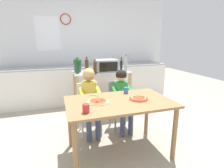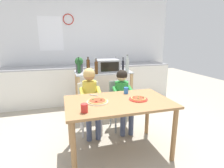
{
  "view_description": "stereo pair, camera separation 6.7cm",
  "coord_description": "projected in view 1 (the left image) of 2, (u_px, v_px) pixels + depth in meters",
  "views": [
    {
      "loc": [
        -0.74,
        -2.0,
        1.5
      ],
      "look_at": [
        0.0,
        0.3,
        0.89
      ],
      "focal_mm": 28.12,
      "sensor_mm": 36.0,
      "label": 1
    },
    {
      "loc": [
        -0.67,
        -2.02,
        1.5
      ],
      "look_at": [
        0.0,
        0.3,
        0.89
      ],
      "focal_mm": 28.12,
      "sensor_mm": 36.0,
      "label": 2
    }
  ],
  "objects": [
    {
      "name": "ground_plane",
      "position": [
        100.0,
        120.0,
        3.4
      ],
      "size": [
        10.5,
        10.5,
        0.0
      ],
      "primitive_type": "plane",
      "color": "#A89E8C"
    },
    {
      "name": "dining_chair_right",
      "position": [
        120.0,
        101.0,
        3.02
      ],
      "size": [
        0.36,
        0.36,
        0.81
      ],
      "color": "gray",
      "rests_on": "ground"
    },
    {
      "name": "child_in_green_shirt",
      "position": [
        122.0,
        93.0,
        2.87
      ],
      "size": [
        0.32,
        0.42,
        1.02
      ],
      "color": "#424C6B",
      "rests_on": "ground"
    },
    {
      "name": "bottle_clear_vinegar",
      "position": [
        87.0,
        66.0,
        3.31
      ],
      "size": [
        0.07,
        0.07,
        0.31
      ],
      "color": "#4C2D14",
      "rests_on": "kitchen_island_cart"
    },
    {
      "name": "drinking_cup_blue",
      "position": [
        126.0,
        90.0,
        2.55
      ],
      "size": [
        0.07,
        0.07,
        0.09
      ],
      "primitive_type": "cylinder",
      "color": "blue",
      "rests_on": "dining_table"
    },
    {
      "name": "bottle_tall_green_wine",
      "position": [
        126.0,
        65.0,
        3.43
      ],
      "size": [
        0.07,
        0.07,
        0.34
      ],
      "color": "#ADB7B2",
      "rests_on": "kitchen_island_cart"
    },
    {
      "name": "kitchen_island_cart",
      "position": [
        102.0,
        85.0,
        3.61
      ],
      "size": [
        1.12,
        0.59,
        0.89
      ],
      "color": "#B7BABF",
      "rests_on": "ground"
    },
    {
      "name": "potted_herb_plant",
      "position": [
        78.0,
        64.0,
        3.46
      ],
      "size": [
        0.16,
        0.16,
        0.29
      ],
      "color": "#4C4C51",
      "rests_on": "kitchen_island_cart"
    },
    {
      "name": "toaster_oven",
      "position": [
        106.0,
        65.0,
        3.54
      ],
      "size": [
        0.45,
        0.41,
        0.24
      ],
      "color": "#999BA0",
      "rests_on": "kitchen_island_cart"
    },
    {
      "name": "pizza_plate_cream",
      "position": [
        98.0,
        101.0,
        2.18
      ],
      "size": [
        0.27,
        0.27,
        0.03
      ],
      "color": "beige",
      "rests_on": "dining_table"
    },
    {
      "name": "kitchen_counter",
      "position": [
        88.0,
        83.0,
        4.42
      ],
      "size": [
        4.06,
        0.6,
        1.09
      ],
      "color": "silver",
      "rests_on": "ground"
    },
    {
      "name": "dining_table",
      "position": [
        119.0,
        108.0,
        2.27
      ],
      "size": [
        1.34,
        0.83,
        0.74
      ],
      "color": "olive",
      "rests_on": "ground"
    },
    {
      "name": "bottle_slim_sauce",
      "position": [
        121.0,
        65.0,
        3.7
      ],
      "size": [
        0.05,
        0.05,
        0.27
      ],
      "color": "black",
      "rests_on": "kitchen_island_cart"
    },
    {
      "name": "child_in_yellow_shirt",
      "position": [
        90.0,
        94.0,
        2.72
      ],
      "size": [
        0.32,
        0.42,
        1.07
      ],
      "color": "#424C6B",
      "rests_on": "ground"
    },
    {
      "name": "bottle_squat_spirits",
      "position": [
        95.0,
        68.0,
        3.23
      ],
      "size": [
        0.06,
        0.06,
        0.29
      ],
      "color": "#4C2D14",
      "rests_on": "kitchen_island_cart"
    },
    {
      "name": "dining_chair_left",
      "position": [
        89.0,
        104.0,
        2.87
      ],
      "size": [
        0.36,
        0.36,
        0.81
      ],
      "color": "silver",
      "rests_on": "ground"
    },
    {
      "name": "back_wall_tiled",
      "position": [
        84.0,
        46.0,
        4.58
      ],
      "size": [
        4.51,
        0.14,
        2.7
      ],
      "color": "silver",
      "rests_on": "ground"
    },
    {
      "name": "pizza_plate_red_rimmed",
      "position": [
        139.0,
        98.0,
        2.3
      ],
      "size": [
        0.24,
        0.24,
        0.03
      ],
      "color": "red",
      "rests_on": "dining_table"
    },
    {
      "name": "serving_spoon",
      "position": [
        94.0,
        95.0,
        2.45
      ],
      "size": [
        0.11,
        0.1,
        0.01
      ],
      "primitive_type": "cylinder",
      "rotation": [
        0.0,
        1.57,
        2.43
      ],
      "color": "#B7BABF",
      "rests_on": "dining_table"
    },
    {
      "name": "drinking_cup_red",
      "position": [
        86.0,
        108.0,
        1.87
      ],
      "size": [
        0.08,
        0.08,
        0.1
      ],
      "primitive_type": "cylinder",
      "color": "red",
      "rests_on": "dining_table"
    },
    {
      "name": "bottle_dark_olive_oil",
      "position": [
        77.0,
        67.0,
        3.29
      ],
      "size": [
        0.06,
        0.06,
        0.31
      ],
      "color": "#1E4723",
      "rests_on": "kitchen_island_cart"
    }
  ]
}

